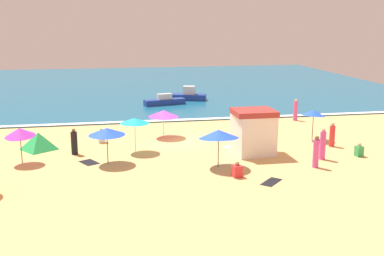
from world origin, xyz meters
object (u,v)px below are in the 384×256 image
at_px(beachgoer_7, 102,137).
at_px(beachgoer_3, 74,143).
at_px(beach_umbrella_7, 219,134).
at_px(beachgoer_4, 316,152).
at_px(beach_umbrella_5, 163,114).
at_px(beach_umbrella_6, 20,132).
at_px(beach_umbrella_8, 135,121).
at_px(beachgoer_0, 359,151).
at_px(small_boat_1, 165,101).
at_px(beachgoer_8, 296,110).
at_px(beach_umbrella_2, 314,113).
at_px(beachgoer_6, 237,171).
at_px(beachgoer_2, 332,135).
at_px(beachgoer_1, 323,145).
at_px(small_boat_0, 189,96).
at_px(lifeguard_cabana, 253,132).
at_px(beach_tent, 39,141).
at_px(beach_umbrella_4, 107,131).

bearing_deg(beachgoer_7, beachgoer_3, -121.67).
distance_m(beach_umbrella_7, beachgoer_4, 5.57).
xyz_separation_m(beachgoer_3, beachgoer_4, (13.50, -5.15, 0.12)).
bearing_deg(beach_umbrella_5, beachgoer_4, -48.48).
xyz_separation_m(beach_umbrella_6, beach_umbrella_8, (6.62, 1.32, 0.14)).
bearing_deg(beachgoer_0, small_boat_1, 116.36).
relative_size(beachgoer_3, beachgoer_8, 0.91).
bearing_deg(beachgoer_7, beach_umbrella_2, -7.50).
height_order(beachgoer_4, beachgoer_6, beachgoer_4).
distance_m(beach_umbrella_2, beachgoer_7, 14.56).
relative_size(beach_umbrella_2, beachgoer_2, 1.41).
bearing_deg(beachgoer_1, beachgoer_6, -159.46).
bearing_deg(beach_umbrella_8, beachgoer_0, -14.66).
xyz_separation_m(beachgoer_2, small_boat_0, (-6.14, 19.05, -0.19)).
distance_m(lifeguard_cabana, beach_umbrella_8, 7.38).
height_order(beach_umbrella_5, beachgoer_8, beach_umbrella_5).
relative_size(beach_umbrella_5, beachgoer_0, 3.42).
bearing_deg(beach_tent, beach_umbrella_4, -41.23).
distance_m(beach_umbrella_4, small_boat_1, 18.80).
bearing_deg(beach_umbrella_6, beachgoer_1, -7.71).
distance_m(beach_umbrella_7, small_boat_0, 22.13).
relative_size(beachgoer_1, beachgoer_2, 1.18).
bearing_deg(beachgoer_2, beach_umbrella_4, -175.51).
relative_size(beach_umbrella_7, beachgoer_8, 1.42).
bearing_deg(beachgoer_3, small_boat_0, 59.97).
bearing_deg(small_boat_1, beachgoer_8, -41.46).
relative_size(beach_umbrella_5, beach_umbrella_8, 1.12).
bearing_deg(beach_umbrella_2, lifeguard_cabana, -152.69).
bearing_deg(small_boat_0, beachgoer_4, -82.26).
height_order(beach_umbrella_7, beachgoer_2, beach_umbrella_7).
bearing_deg(beachgoer_4, beach_umbrella_4, 165.91).
bearing_deg(beachgoer_8, small_boat_1, 138.54).
bearing_deg(beach_umbrella_4, small_boat_1, 72.79).
bearing_deg(small_boat_1, beach_tent, -124.93).
distance_m(beach_umbrella_2, beachgoer_8, 6.48).
relative_size(beach_umbrella_5, beachgoer_4, 1.59).
height_order(beach_umbrella_5, beach_umbrella_8, beach_umbrella_8).
height_order(beach_tent, beachgoer_4, beachgoer_4).
bearing_deg(beach_umbrella_6, beachgoer_3, 25.78).
distance_m(beachgoer_3, small_boat_0, 20.70).
relative_size(beach_umbrella_2, beachgoer_3, 1.39).
bearing_deg(beachgoer_0, lifeguard_cabana, 165.03).
bearing_deg(beachgoer_3, beach_umbrella_4, -48.49).
bearing_deg(small_boat_0, beach_umbrella_5, -106.83).
bearing_deg(beach_umbrella_2, beachgoer_8, 77.91).
bearing_deg(beachgoer_0, beachgoer_8, 88.56).
relative_size(beach_umbrella_5, beachgoer_1, 1.54).
distance_m(lifeguard_cabana, small_boat_1, 17.88).
distance_m(beach_tent, small_boat_1, 17.22).
bearing_deg(beachgoer_1, beach_tent, 162.65).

